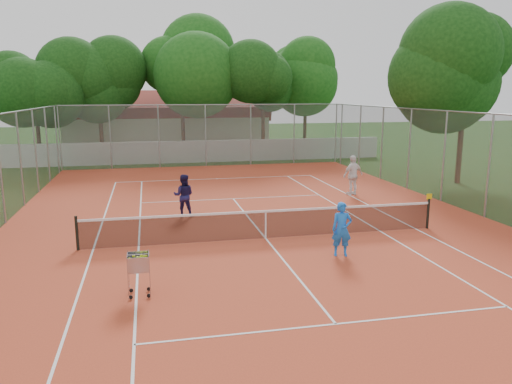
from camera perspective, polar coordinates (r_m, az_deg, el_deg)
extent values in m
plane|color=#17390F|center=(16.66, 1.10, -5.38)|extent=(120.00, 120.00, 0.00)
cube|color=#BC4224|center=(16.65, 1.10, -5.35)|extent=(18.00, 34.00, 0.02)
cube|color=white|center=(16.65, 1.10, -5.31)|extent=(10.98, 23.78, 0.01)
cube|color=black|center=(16.52, 1.10, -3.69)|extent=(11.88, 0.10, 0.98)
cube|color=slate|center=(16.20, 1.12, 1.41)|extent=(18.00, 34.00, 4.00)
cube|color=silver|center=(34.95, -6.11, 4.64)|extent=(26.00, 0.30, 1.50)
cube|color=beige|center=(44.63, -10.13, 7.84)|extent=(16.40, 9.00, 4.40)
cube|color=#0E350D|center=(37.70, -6.75, 11.58)|extent=(29.00, 19.00, 10.00)
imported|color=blue|center=(14.95, 9.78, -4.21)|extent=(0.66, 0.51, 1.62)
imported|color=#1A1745|center=(19.61, -8.26, -0.38)|extent=(0.91, 0.77, 1.66)
imported|color=white|center=(23.90, 11.03, 1.90)|extent=(1.19, 0.77, 1.88)
cube|color=#A9A9B0|center=(12.29, -13.23, -9.02)|extent=(0.69, 0.69, 1.12)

